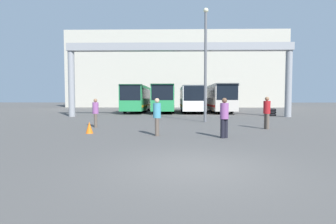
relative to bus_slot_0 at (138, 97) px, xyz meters
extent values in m
plane|color=#514F4C|center=(5.09, -27.14, -1.86)|extent=(200.00, 200.00, 0.00)
cube|color=#B7B2A3|center=(5.09, 21.67, 5.41)|extent=(42.20, 12.00, 14.55)
cylinder|color=gray|center=(-5.08, -9.01, 1.22)|extent=(0.60, 0.60, 6.16)
cylinder|color=gray|center=(15.27, -9.01, 1.22)|extent=(0.60, 0.60, 6.16)
cube|color=gray|center=(5.09, -9.01, 4.65)|extent=(20.95, 0.80, 0.70)
cube|color=#268C4C|center=(0.00, 0.01, -0.07)|extent=(2.41, 12.45, 2.88)
cube|color=black|center=(0.00, -6.20, 0.46)|extent=(2.21, 0.06, 1.61)
cube|color=black|center=(0.00, 0.01, 0.46)|extent=(2.44, 10.58, 1.21)
cube|color=orange|center=(0.00, 0.01, -0.99)|extent=(2.44, 11.83, 0.24)
cylinder|color=black|center=(-1.04, -3.48, -1.40)|extent=(0.28, 0.92, 0.92)
cylinder|color=black|center=(1.04, -3.48, -1.40)|extent=(0.28, 0.92, 0.92)
cylinder|color=black|center=(-1.04, 3.50, -1.40)|extent=(0.28, 0.92, 0.92)
cylinder|color=black|center=(1.04, 3.50, -1.40)|extent=(0.28, 0.92, 0.92)
cube|color=#268C4C|center=(3.39, -1.11, -0.05)|extent=(2.50, 10.20, 2.93)
cube|color=black|center=(3.39, -6.20, 0.49)|extent=(2.30, 0.06, 1.64)
cube|color=black|center=(3.39, -1.11, 0.49)|extent=(2.53, 8.67, 1.23)
cube|color=black|center=(3.39, -1.11, -0.99)|extent=(2.53, 9.69, 0.24)
cylinder|color=black|center=(2.30, -3.97, -1.39)|extent=(0.28, 0.95, 0.95)
cylinder|color=black|center=(4.49, -3.97, -1.39)|extent=(0.28, 0.95, 0.95)
cylinder|color=black|center=(2.30, 1.74, -1.39)|extent=(0.28, 0.95, 0.95)
cylinder|color=black|center=(4.49, 1.74, -1.39)|extent=(0.28, 0.95, 0.95)
cube|color=silver|center=(6.79, -0.91, -0.12)|extent=(2.52, 10.60, 2.79)
cube|color=black|center=(6.79, -6.20, 0.40)|extent=(2.32, 0.06, 1.56)
cube|color=black|center=(6.79, -0.91, 0.40)|extent=(2.55, 9.01, 1.17)
cube|color=orange|center=(6.79, -0.91, -1.01)|extent=(2.55, 10.07, 0.24)
cylinder|color=black|center=(5.69, -3.88, -1.40)|extent=(0.28, 0.92, 0.92)
cylinder|color=black|center=(7.89, -3.88, -1.40)|extent=(0.28, 0.92, 0.92)
cylinder|color=black|center=(5.69, 2.05, -1.40)|extent=(0.28, 0.92, 0.92)
cylinder|color=black|center=(7.89, 2.05, -1.40)|extent=(0.28, 0.92, 0.92)
cube|color=beige|center=(10.18, -0.13, -0.02)|extent=(2.44, 12.18, 2.98)
cube|color=black|center=(10.18, -6.20, 0.53)|extent=(2.25, 0.06, 1.67)
cube|color=black|center=(10.18, -0.13, 0.53)|extent=(2.47, 10.35, 1.25)
cube|color=red|center=(10.18, -0.13, -0.98)|extent=(2.47, 11.57, 0.24)
cylinder|color=black|center=(9.12, -3.54, -1.40)|extent=(0.28, 0.93, 0.93)
cylinder|color=black|center=(11.24, -3.54, -1.40)|extent=(0.28, 0.93, 0.93)
cylinder|color=black|center=(9.12, 3.28, -1.40)|extent=(0.28, 0.93, 0.93)
cylinder|color=black|center=(11.24, 3.28, -1.40)|extent=(0.28, 0.93, 0.93)
cylinder|color=brown|center=(-0.16, -17.96, -1.45)|extent=(0.19, 0.19, 0.82)
cylinder|color=brown|center=(-0.11, -18.12, -1.45)|extent=(0.19, 0.19, 0.82)
cylinder|color=#8C4C8C|center=(-0.14, -18.04, -0.70)|extent=(0.36, 0.36, 0.68)
sphere|color=#8C6647|center=(-0.14, -18.04, -0.25)|extent=(0.22, 0.22, 0.22)
cylinder|color=black|center=(6.85, -22.14, -1.44)|extent=(0.19, 0.19, 0.84)
cylinder|color=black|center=(6.70, -22.21, -1.44)|extent=(0.19, 0.19, 0.84)
cylinder|color=#8C4C8C|center=(6.77, -22.17, -0.67)|extent=(0.37, 0.37, 0.70)
sphere|color=brown|center=(6.77, -22.17, -0.21)|extent=(0.23, 0.23, 0.23)
cylinder|color=brown|center=(9.86, -18.83, -1.43)|extent=(0.20, 0.20, 0.87)
cylinder|color=brown|center=(9.83, -18.66, -1.43)|extent=(0.20, 0.20, 0.87)
cylinder|color=#A5191E|center=(9.85, -18.74, -0.63)|extent=(0.38, 0.38, 0.73)
sphere|color=#8C6647|center=(9.85, -18.74, -0.15)|extent=(0.24, 0.24, 0.24)
cylinder|color=brown|center=(3.78, -21.44, -1.45)|extent=(0.19, 0.19, 0.83)
cylinder|color=brown|center=(3.78, -21.60, -1.45)|extent=(0.19, 0.19, 0.83)
cylinder|color=teal|center=(3.78, -21.52, -0.68)|extent=(0.36, 0.36, 0.69)
sphere|color=tan|center=(3.78, -21.52, -0.23)|extent=(0.23, 0.23, 0.23)
cone|color=orange|center=(0.36, -20.79, -1.57)|extent=(0.37, 0.37, 0.58)
torus|color=black|center=(14.16, -7.69, -1.74)|extent=(1.04, 1.04, 0.24)
torus|color=black|center=(14.16, -7.69, -1.50)|extent=(1.04, 1.04, 0.24)
torus|color=black|center=(14.16, -7.69, -1.26)|extent=(1.04, 1.04, 0.24)
cylinder|color=#595B60|center=(6.88, -14.46, 2.09)|extent=(0.20, 0.20, 7.90)
sphere|color=beige|center=(6.88, -14.46, 6.19)|extent=(0.36, 0.36, 0.36)
camera|label=1|loc=(4.53, -33.66, -0.11)|focal=28.00mm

